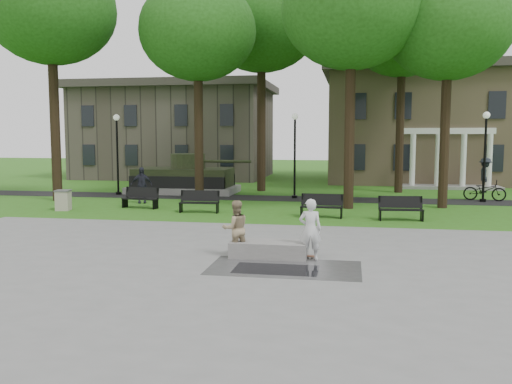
% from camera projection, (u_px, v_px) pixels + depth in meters
% --- Properties ---
extents(ground, '(120.00, 120.00, 0.00)m').
position_uv_depth(ground, '(242.00, 239.00, 18.38)').
color(ground, '#2D5B15').
rests_on(ground, ground).
extents(plaza, '(22.00, 16.00, 0.02)m').
position_uv_depth(plaza, '(202.00, 276.00, 13.48)').
color(plaza, gray).
rests_on(plaza, ground).
extents(footpath, '(44.00, 2.60, 0.01)m').
position_uv_depth(footpath, '(285.00, 198.00, 30.13)').
color(footpath, black).
rests_on(footpath, ground).
extents(building_right, '(17.00, 12.00, 8.60)m').
position_uv_depth(building_right, '(436.00, 124.00, 41.67)').
color(building_right, '#9E8460').
rests_on(building_right, ground).
extents(building_left, '(15.00, 10.00, 7.20)m').
position_uv_depth(building_left, '(177.00, 134.00, 45.86)').
color(building_left, '#4C443D').
rests_on(building_left, ground).
extents(tree_0, '(6.80, 6.80, 12.97)m').
position_uv_depth(tree_0, '(51.00, 10.00, 28.22)').
color(tree_0, black).
rests_on(tree_0, ground).
extents(tree_1, '(6.20, 6.20, 11.63)m').
position_uv_depth(tree_1, '(198.00, 31.00, 28.51)').
color(tree_1, black).
rests_on(tree_1, ground).
extents(tree_2, '(6.60, 6.60, 12.16)m').
position_uv_depth(tree_2, '(352.00, 10.00, 25.13)').
color(tree_2, black).
rests_on(tree_2, ground).
extents(tree_3, '(6.00, 6.00, 11.19)m').
position_uv_depth(tree_3, '(449.00, 26.00, 25.41)').
color(tree_3, black).
rests_on(tree_3, ground).
extents(tree_4, '(7.20, 7.20, 13.50)m').
position_uv_depth(tree_4, '(261.00, 23.00, 33.32)').
color(tree_4, black).
rests_on(tree_4, ground).
extents(tree_5, '(6.40, 6.40, 12.44)m').
position_uv_depth(tree_5, '(403.00, 32.00, 32.42)').
color(tree_5, black).
rests_on(tree_5, ground).
extents(lamp_left, '(0.36, 0.36, 4.73)m').
position_uv_depth(lamp_left, '(117.00, 148.00, 31.86)').
color(lamp_left, black).
rests_on(lamp_left, ground).
extents(lamp_mid, '(0.36, 0.36, 4.73)m').
position_uv_depth(lamp_mid, '(295.00, 148.00, 30.05)').
color(lamp_mid, black).
rests_on(lamp_mid, ground).
extents(lamp_right, '(0.36, 0.36, 4.73)m').
position_uv_depth(lamp_right, '(485.00, 149.00, 28.33)').
color(lamp_right, black).
rests_on(lamp_right, ground).
extents(tank_monument, '(7.45, 3.40, 2.40)m').
position_uv_depth(tank_monument, '(184.00, 179.00, 33.12)').
color(tank_monument, gray).
rests_on(tank_monument, ground).
extents(puddle, '(2.20, 1.20, 0.00)m').
position_uv_depth(puddle, '(276.00, 269.00, 14.12)').
color(puddle, black).
rests_on(puddle, plaza).
extents(concrete_block, '(2.20, 1.00, 0.45)m').
position_uv_depth(concrete_block, '(269.00, 249.00, 15.58)').
color(concrete_block, gray).
rests_on(concrete_block, plaza).
extents(skateboard, '(0.80, 0.29, 0.07)m').
position_uv_depth(skateboard, '(302.00, 257.00, 15.45)').
color(skateboard, brown).
rests_on(skateboard, plaza).
extents(skateboarder, '(0.66, 0.45, 1.73)m').
position_uv_depth(skateboarder, '(310.00, 229.00, 15.10)').
color(skateboarder, silver).
rests_on(skateboarder, plaza).
extents(friend_watching, '(0.99, 0.92, 1.63)m').
position_uv_depth(friend_watching, '(236.00, 229.00, 15.55)').
color(friend_watching, '#988462').
rests_on(friend_watching, plaza).
extents(pedestrian_walker, '(1.19, 0.86, 1.88)m').
position_uv_depth(pedestrian_walker, '(141.00, 185.00, 28.01)').
color(pedestrian_walker, '#21212C').
rests_on(pedestrian_walker, ground).
extents(cyclist, '(2.26, 1.34, 2.33)m').
position_uv_depth(cyclist, '(485.00, 183.00, 29.07)').
color(cyclist, black).
rests_on(cyclist, ground).
extents(park_bench_0, '(1.85, 0.82, 1.00)m').
position_uv_depth(park_bench_0, '(141.00, 197.00, 26.17)').
color(park_bench_0, black).
rests_on(park_bench_0, ground).
extents(park_bench_1, '(1.82, 0.63, 1.00)m').
position_uv_depth(park_bench_1, '(200.00, 201.00, 24.67)').
color(park_bench_1, black).
rests_on(park_bench_1, ground).
extents(park_bench_2, '(1.82, 0.63, 1.00)m').
position_uv_depth(park_bench_2, '(322.00, 205.00, 23.21)').
color(park_bench_2, black).
rests_on(park_bench_2, ground).
extents(park_bench_3, '(1.83, 0.67, 1.00)m').
position_uv_depth(park_bench_3, '(401.00, 208.00, 22.36)').
color(park_bench_3, black).
rests_on(park_bench_3, ground).
extents(trash_bin, '(0.77, 0.77, 0.96)m').
position_uv_depth(trash_bin, '(63.00, 200.00, 25.35)').
color(trash_bin, '#ADA38E').
rests_on(trash_bin, ground).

